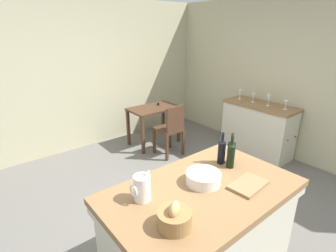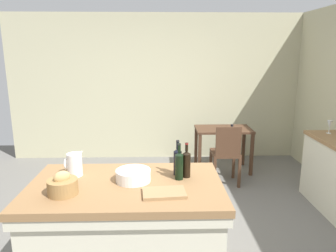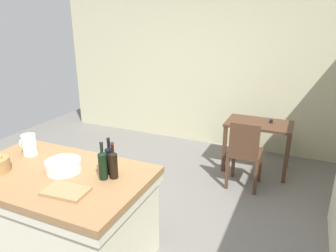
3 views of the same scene
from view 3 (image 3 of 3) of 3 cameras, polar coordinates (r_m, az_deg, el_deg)
The scene contains 11 objects.
ground_plane at distance 3.61m, azimuth -7.44°, elevation -16.75°, with size 6.76×6.76×0.00m, color #66635E.
wall_back at distance 5.37m, azimuth 6.64°, elevation 10.41°, with size 5.32×0.12×2.60m, color #B7B28E.
island_table at distance 3.04m, azimuth -19.27°, elevation -14.75°, with size 1.61×0.98×0.87m.
writing_desk at distance 4.58m, azimuth 16.26°, elevation -0.78°, with size 0.90×0.56×0.77m.
wooden_chair at distance 4.08m, azimuth 13.86°, elevation -4.66°, with size 0.40×0.40×0.91m.
pitcher at distance 3.23m, azimuth -24.05°, elevation -3.11°, with size 0.17×0.13×0.25m.
wash_bowl at distance 2.81m, azimuth -18.58°, elevation -6.92°, with size 0.30×0.30×0.10m, color white.
cutting_board at distance 2.50m, azimuth -18.19°, elevation -11.28°, with size 0.33×0.21×0.02m, color #99754C.
wine_bottle_dark at distance 2.57m, azimuth -9.98°, elevation -6.83°, with size 0.07×0.07×0.31m.
wine_bottle_amber at distance 2.65m, azimuth -10.65°, elevation -5.98°, with size 0.07×0.07×0.32m.
wine_bottle_green at distance 2.57m, azimuth -11.86°, elevation -6.88°, with size 0.07×0.07×0.32m.
Camera 3 is at (1.59, -2.46, 2.11)m, focal length 33.31 mm.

